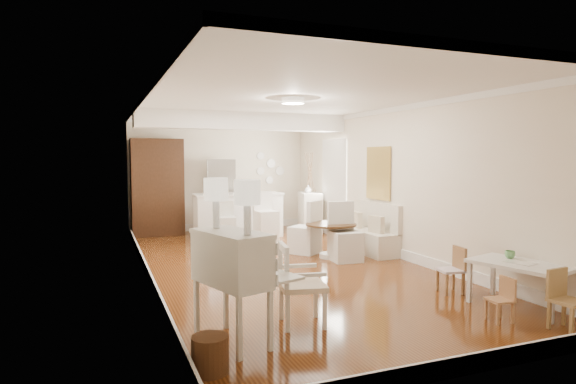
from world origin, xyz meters
TOP-DOWN VIEW (x-y plane):
  - room at (0.04, 0.32)m, footprint 9.00×9.04m
  - secretary_bureau at (-1.70, -3.06)m, footprint 1.12×1.13m
  - gustavian_armchair at (-0.83, -2.82)m, footprint 0.61×0.61m
  - wicker_basket at (-2.05, -3.64)m, footprint 0.33×0.33m
  - kids_table at (1.90, -3.26)m, footprint 0.95×1.27m
  - kids_chair_a at (1.28, -3.56)m, footprint 0.27×0.27m
  - kids_chair_b at (1.56, -2.41)m, footprint 0.36×0.36m
  - kids_chair_c at (1.74, -4.05)m, footprint 0.35×0.35m
  - banquette at (1.99, 0.50)m, footprint 0.52×1.60m
  - dining_table at (1.08, 0.27)m, footprint 1.21×1.21m
  - slip_chair_near at (1.20, -0.07)m, footprint 0.54×0.57m
  - slip_chair_far at (0.79, 0.85)m, footprint 0.70×0.70m
  - breakfast_counter at (0.10, 3.10)m, footprint 2.05×0.65m
  - bar_stool_left at (-0.33, 2.53)m, footprint 0.39×0.39m
  - bar_stool_right at (0.49, 2.25)m, footprint 0.48×0.48m
  - pantry_cabinet at (-1.60, 4.18)m, footprint 1.20×0.60m
  - fridge at (0.30, 4.15)m, footprint 0.75×0.65m
  - sideboard at (2.00, 3.29)m, footprint 0.69×1.11m
  - pencil_cup at (1.98, -3.02)m, footprint 0.14×0.14m
  - branch_vase at (1.95, 3.27)m, footprint 0.21×0.21m

SIDE VIEW (x-z plane):
  - wicker_basket at x=-2.05m, z-range 0.00..0.32m
  - kids_chair_a at x=1.28m, z-range 0.00..0.51m
  - kids_table at x=1.90m, z-range 0.00..0.56m
  - dining_table at x=1.08m, z-range 0.00..0.64m
  - kids_chair_b at x=1.56m, z-range 0.00..0.65m
  - kids_chair_c at x=1.74m, z-range 0.00..0.66m
  - bar_stool_left at x=-0.33m, z-range 0.00..0.90m
  - gustavian_armchair at x=-0.83m, z-range 0.00..0.91m
  - banquette at x=1.99m, z-range 0.00..0.98m
  - sideboard at x=2.00m, z-range 0.00..0.98m
  - breakfast_counter at x=0.10m, z-range 0.00..1.03m
  - slip_chair_far at x=0.79m, z-range 0.00..1.03m
  - slip_chair_near at x=1.20m, z-range 0.00..1.06m
  - bar_stool_right at x=0.49m, z-range 0.00..1.10m
  - secretary_bureau at x=-1.70m, z-range 0.00..1.13m
  - pencil_cup at x=1.98m, z-range 0.56..0.66m
  - fridge at x=0.30m, z-range 0.00..1.80m
  - branch_vase at x=1.95m, z-range 0.98..1.17m
  - pantry_cabinet at x=-1.60m, z-range 0.00..2.30m
  - room at x=0.04m, z-range 0.57..3.39m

